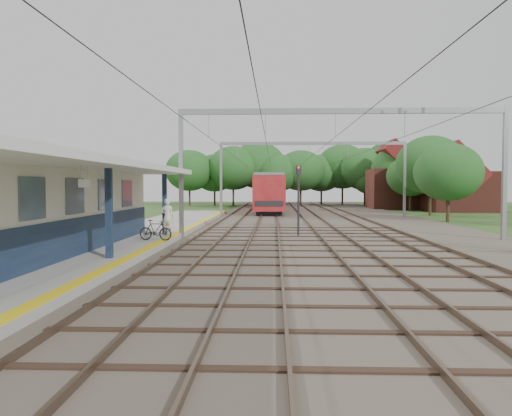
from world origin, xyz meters
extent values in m
plane|color=#2D4C1E|center=(0.00, 0.00, 0.00)|extent=(160.00, 160.00, 0.00)
cube|color=#473D33|center=(4.00, 30.00, 0.05)|extent=(18.00, 90.00, 0.10)
cube|color=gray|center=(-7.50, 14.00, 0.17)|extent=(5.00, 52.00, 0.35)
cube|color=yellow|center=(-5.25, 14.00, 0.35)|extent=(0.45, 52.00, 0.01)
cube|color=beige|center=(-8.90, 7.00, 2.05)|extent=(3.20, 18.00, 3.40)
cube|color=#13223C|center=(-7.28, 7.00, 1.05)|extent=(0.06, 18.00, 1.40)
cube|color=slate|center=(-7.27, 7.00, 2.55)|extent=(0.05, 16.00, 1.30)
cube|color=#13223C|center=(-5.90, 6.00, 1.95)|extent=(0.22, 0.22, 3.20)
cube|color=#13223C|center=(-5.90, 15.00, 1.95)|extent=(0.22, 0.22, 3.20)
cube|color=silver|center=(-7.80, 6.00, 3.67)|extent=(6.40, 20.00, 0.24)
cube|color=white|center=(-6.00, 4.00, 3.00)|extent=(0.06, 0.85, 0.26)
cube|color=brown|center=(-4.22, 30.00, 0.17)|extent=(0.07, 88.00, 0.15)
cube|color=brown|center=(-2.78, 30.00, 0.17)|extent=(0.07, 88.00, 0.15)
cube|color=brown|center=(-1.22, 30.00, 0.17)|extent=(0.07, 88.00, 0.15)
cube|color=brown|center=(0.22, 30.00, 0.17)|extent=(0.07, 88.00, 0.15)
cube|color=brown|center=(2.48, 30.00, 0.17)|extent=(0.07, 88.00, 0.15)
cube|color=brown|center=(3.92, 30.00, 0.17)|extent=(0.07, 88.00, 0.15)
cube|color=brown|center=(6.08, 30.00, 0.17)|extent=(0.07, 88.00, 0.15)
cube|color=brown|center=(7.52, 30.00, 0.17)|extent=(0.07, 88.00, 0.15)
cube|color=gray|center=(-5.00, 15.00, 3.50)|extent=(0.22, 0.22, 7.00)
cube|color=gray|center=(12.00, 15.00, 3.50)|extent=(0.22, 0.22, 7.00)
cube|color=gray|center=(3.50, 15.00, 6.85)|extent=(17.00, 0.20, 0.30)
cube|color=gray|center=(-5.00, 35.00, 3.50)|extent=(0.22, 0.22, 7.00)
cube|color=gray|center=(12.00, 35.00, 3.50)|extent=(0.22, 0.22, 7.00)
cube|color=gray|center=(3.50, 35.00, 6.85)|extent=(17.00, 0.20, 0.30)
cylinder|color=black|center=(-3.50, 30.00, 5.50)|extent=(0.02, 88.00, 0.02)
cylinder|color=black|center=(-0.50, 30.00, 5.50)|extent=(0.02, 88.00, 0.02)
cylinder|color=black|center=(3.20, 30.00, 5.50)|extent=(0.02, 88.00, 0.02)
cylinder|color=black|center=(6.80, 30.00, 5.50)|extent=(0.02, 88.00, 0.02)
cylinder|color=#382619|center=(-10.00, 61.00, 1.44)|extent=(0.28, 0.28, 2.88)
ellipsoid|color=#1B4C1E|center=(-10.00, 61.00, 4.96)|extent=(6.72, 6.72, 5.76)
cylinder|color=#382619|center=(-4.00, 63.00, 1.26)|extent=(0.28, 0.28, 2.52)
ellipsoid|color=#1B4C1E|center=(-4.00, 63.00, 4.34)|extent=(5.88, 5.88, 5.04)
cylinder|color=#382619|center=(2.00, 60.00, 1.62)|extent=(0.28, 0.28, 3.24)
ellipsoid|color=#1B4C1E|center=(2.00, 60.00, 5.58)|extent=(7.56, 7.56, 6.48)
cylinder|color=#382619|center=(8.00, 62.00, 1.35)|extent=(0.28, 0.28, 2.70)
ellipsoid|color=#1B4C1E|center=(8.00, 62.00, 4.65)|extent=(6.30, 6.30, 5.40)
cylinder|color=#382619|center=(14.50, 38.00, 1.26)|extent=(0.28, 0.28, 2.52)
ellipsoid|color=#1B4C1E|center=(14.50, 38.00, 4.34)|extent=(5.88, 5.88, 5.04)
cylinder|color=#382619|center=(15.00, 54.00, 1.44)|extent=(0.28, 0.28, 2.88)
ellipsoid|color=#1B4C1E|center=(15.00, 54.00, 4.96)|extent=(6.72, 6.72, 5.76)
cube|color=brown|center=(21.00, 46.00, 2.25)|extent=(7.00, 6.00, 4.50)
cube|color=maroon|center=(21.00, 46.00, 5.40)|extent=(4.99, 6.12, 4.99)
cube|color=brown|center=(16.00, 52.00, 2.50)|extent=(8.00, 6.00, 5.00)
cube|color=maroon|center=(16.00, 52.00, 5.90)|extent=(5.52, 6.12, 5.52)
imported|color=white|center=(-5.60, 14.28, 1.31)|extent=(0.77, 0.57, 1.92)
imported|color=black|center=(-5.60, 11.65, 0.84)|extent=(1.67, 0.74, 0.97)
cube|color=black|center=(-0.50, 43.56, 0.32)|extent=(2.45, 17.51, 0.44)
cube|color=maroon|center=(-0.50, 43.56, 2.23)|extent=(3.07, 19.03, 3.36)
cube|color=black|center=(-0.50, 43.56, 2.58)|extent=(3.11, 17.51, 0.95)
cube|color=slate|center=(-0.50, 43.56, 4.03)|extent=(2.82, 19.03, 0.28)
cube|color=black|center=(-0.50, 63.19, 0.32)|extent=(2.45, 17.51, 0.44)
cube|color=maroon|center=(-0.50, 63.19, 2.23)|extent=(3.07, 19.03, 3.36)
cube|color=black|center=(-0.50, 63.19, 2.58)|extent=(3.11, 17.51, 0.95)
cube|color=slate|center=(-0.50, 63.19, 4.03)|extent=(2.82, 19.03, 0.28)
cylinder|color=black|center=(1.35, 16.77, 1.85)|extent=(0.16, 0.16, 3.70)
cube|color=black|center=(1.35, 16.77, 3.80)|extent=(0.32, 0.27, 0.51)
sphere|color=red|center=(1.35, 16.67, 3.95)|extent=(0.13, 0.13, 0.13)
camera|label=1|loc=(-0.01, -11.50, 2.93)|focal=35.00mm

